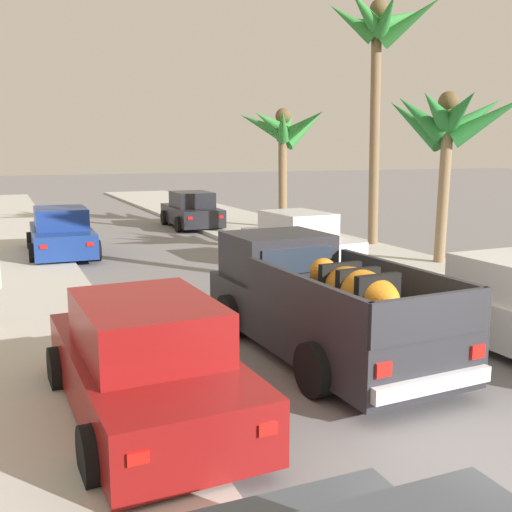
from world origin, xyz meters
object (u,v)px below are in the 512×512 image
(car_left_mid, at_px, (61,234))
(palm_tree_left_mid, at_px, (285,131))
(car_left_near, at_px, (146,363))
(car_right_near, at_px, (192,211))
(pickup_truck, at_px, (317,304))
(palm_tree_left_fore, at_px, (449,122))
(palm_tree_right_fore, at_px, (378,38))
(car_right_far, at_px, (299,241))

(car_left_mid, relative_size, palm_tree_left_mid, 0.86)
(car_left_near, xyz_separation_m, car_right_near, (6.05, 17.60, 0.00))
(pickup_truck, bearing_deg, car_left_mid, 104.95)
(palm_tree_left_fore, distance_m, palm_tree_right_fore, 4.76)
(pickup_truck, height_order, palm_tree_left_fore, palm_tree_left_fore)
(car_right_near, xyz_separation_m, palm_tree_right_fore, (4.18, -7.41, 6.19))
(palm_tree_left_mid, bearing_deg, pickup_truck, -113.98)
(car_right_near, relative_size, palm_tree_right_fore, 0.53)
(palm_tree_left_fore, xyz_separation_m, palm_tree_left_mid, (-0.67, 8.93, -0.00))
(car_left_near, height_order, palm_tree_right_fore, palm_tree_right_fore)
(pickup_truck, xyz_separation_m, palm_tree_right_fore, (7.07, 8.83, 6.09))
(car_right_far, height_order, palm_tree_left_fore, palm_tree_left_fore)
(car_left_mid, height_order, palm_tree_left_fore, palm_tree_left_fore)
(car_left_mid, xyz_separation_m, car_right_far, (6.17, -4.25, 0.00))
(car_left_mid, distance_m, car_right_far, 7.49)
(car_right_far, xyz_separation_m, palm_tree_left_fore, (3.67, -1.83, 3.35))
(car_left_mid, distance_m, palm_tree_left_mid, 10.16)
(palm_tree_left_fore, relative_size, palm_tree_right_fore, 0.61)
(pickup_truck, height_order, car_left_near, pickup_truck)
(car_right_near, relative_size, car_right_far, 0.99)
(palm_tree_left_fore, bearing_deg, car_right_near, 109.53)
(car_right_near, bearing_deg, palm_tree_right_fore, -60.59)
(car_right_near, height_order, palm_tree_left_fore, palm_tree_left_fore)
(palm_tree_right_fore, bearing_deg, palm_tree_left_mid, 99.64)
(car_left_mid, relative_size, car_right_far, 0.99)
(car_right_near, xyz_separation_m, car_right_far, (0.31, -9.40, 0.00))
(car_right_near, distance_m, car_left_mid, 7.80)
(car_left_near, bearing_deg, car_left_mid, 89.12)
(palm_tree_left_fore, relative_size, palm_tree_left_mid, 0.99)
(car_right_far, distance_m, palm_tree_left_mid, 8.40)
(pickup_truck, xyz_separation_m, car_left_mid, (-2.96, 11.09, -0.10))
(car_right_far, bearing_deg, car_left_near, -127.79)
(palm_tree_left_fore, bearing_deg, palm_tree_left_mid, 94.32)
(car_left_near, relative_size, car_left_mid, 1.00)
(car_right_near, bearing_deg, palm_tree_left_fore, -70.47)
(pickup_truck, xyz_separation_m, palm_tree_left_fore, (6.88, 5.02, 3.25))
(car_left_near, bearing_deg, palm_tree_left_fore, 32.43)
(car_left_near, height_order, car_right_far, same)
(palm_tree_right_fore, relative_size, palm_tree_left_mid, 1.63)
(car_right_near, xyz_separation_m, palm_tree_left_mid, (3.31, -2.30, 3.35))
(car_left_near, relative_size, palm_tree_right_fore, 0.53)
(car_left_near, xyz_separation_m, car_right_far, (6.36, 8.20, 0.00))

